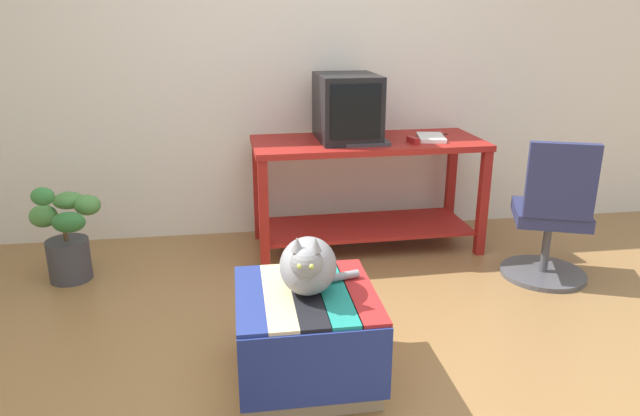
# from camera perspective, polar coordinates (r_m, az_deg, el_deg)

# --- Properties ---
(ground_plane) EXTENTS (14.00, 14.00, 0.00)m
(ground_plane) POSITION_cam_1_polar(r_m,az_deg,el_deg) (2.69, 1.71, -17.10)
(ground_plane) COLOR olive
(back_wall) EXTENTS (8.00, 0.10, 2.60)m
(back_wall) POSITION_cam_1_polar(r_m,az_deg,el_deg) (4.23, -3.18, 14.86)
(back_wall) COLOR silver
(back_wall) RESTS_ON ground_plane
(desk) EXTENTS (1.56, 0.68, 0.76)m
(desk) POSITION_cam_1_polar(r_m,az_deg,el_deg) (3.99, 4.63, 3.30)
(desk) COLOR maroon
(desk) RESTS_ON ground_plane
(tv_monitor) EXTENTS (0.40, 0.53, 0.43)m
(tv_monitor) POSITION_cam_1_polar(r_m,az_deg,el_deg) (3.90, 2.67, 9.79)
(tv_monitor) COLOR black
(tv_monitor) RESTS_ON desk
(keyboard) EXTENTS (0.40, 0.16, 0.02)m
(keyboard) POSITION_cam_1_polar(r_m,az_deg,el_deg) (3.77, 3.78, 6.38)
(keyboard) COLOR #333338
(keyboard) RESTS_ON desk
(book) EXTENTS (0.22, 0.31, 0.02)m
(book) POSITION_cam_1_polar(r_m,az_deg,el_deg) (4.01, 10.87, 6.83)
(book) COLOR white
(book) RESTS_ON desk
(ottoman_with_blanket) EXTENTS (0.60, 0.65, 0.42)m
(ottoman_with_blanket) POSITION_cam_1_polar(r_m,az_deg,el_deg) (2.63, -1.37, -12.42)
(ottoman_with_blanket) COLOR tan
(ottoman_with_blanket) RESTS_ON ground_plane
(cat) EXTENTS (0.40, 0.37, 0.30)m
(cat) POSITION_cam_1_polar(r_m,az_deg,el_deg) (2.48, -1.16, -5.64)
(cat) COLOR gray
(cat) RESTS_ON ottoman_with_blanket
(potted_plant) EXTENTS (0.44, 0.35, 0.62)m
(potted_plant) POSITION_cam_1_polar(r_m,az_deg,el_deg) (3.86, -23.68, -2.73)
(potted_plant) COLOR #3D3D42
(potted_plant) RESTS_ON ground_plane
(office_chair) EXTENTS (0.54, 0.54, 0.89)m
(office_chair) POSITION_cam_1_polar(r_m,az_deg,el_deg) (3.75, 21.81, -1.17)
(office_chair) COLOR #4C4C51
(office_chair) RESTS_ON ground_plane
(stapler) EXTENTS (0.06, 0.12, 0.04)m
(stapler) POSITION_cam_1_polar(r_m,az_deg,el_deg) (3.86, 9.13, 6.59)
(stapler) COLOR #A31E1E
(stapler) RESTS_ON desk
(pen) EXTENTS (0.13, 0.07, 0.01)m
(pen) POSITION_cam_1_polar(r_m,az_deg,el_deg) (4.15, 11.74, 7.03)
(pen) COLOR black
(pen) RESTS_ON desk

